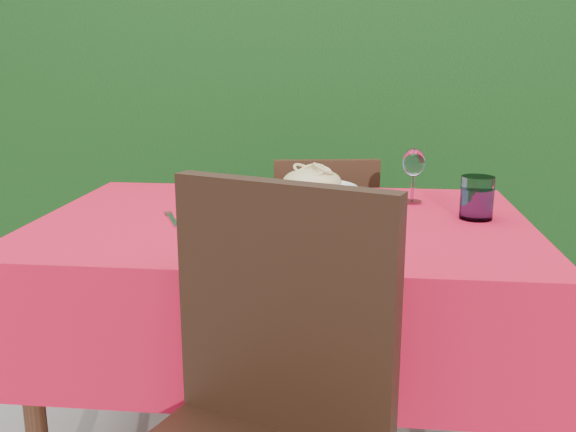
# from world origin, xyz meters

# --- Properties ---
(hedge) EXTENTS (3.20, 0.55, 1.78)m
(hedge) POSITION_xyz_m (0.00, 1.55, 0.92)
(hedge) COLOR black
(hedge) RESTS_ON ground
(dining_table) EXTENTS (1.26, 0.86, 0.75)m
(dining_table) POSITION_xyz_m (0.00, 0.00, 0.60)
(dining_table) COLOR #422315
(dining_table) RESTS_ON ground
(chair_near) EXTENTS (0.55, 0.55, 0.95)m
(chair_near) POSITION_xyz_m (0.02, -0.63, 0.54)
(chair_near) COLOR black
(chair_near) RESTS_ON ground
(chair_far) EXTENTS (0.42, 0.42, 0.81)m
(chair_far) POSITION_xyz_m (0.07, 0.67, 0.46)
(chair_far) COLOR black
(chair_far) RESTS_ON ground
(pizza_plate) EXTENTS (0.36, 0.36, 0.06)m
(pizza_plate) POSITION_xyz_m (-0.00, -0.07, 0.78)
(pizza_plate) COLOR silver
(pizza_plate) RESTS_ON dining_table
(pasta_plate) EXTENTS (0.29, 0.29, 0.08)m
(pasta_plate) POSITION_xyz_m (0.06, 0.29, 0.78)
(pasta_plate) COLOR silver
(pasta_plate) RESTS_ON dining_table
(water_glass) EXTENTS (0.08, 0.08, 0.11)m
(water_glass) POSITION_xyz_m (0.50, 0.05, 0.80)
(water_glass) COLOR silver
(water_glass) RESTS_ON dining_table
(wine_glass) EXTENTS (0.06, 0.06, 0.16)m
(wine_glass) POSITION_xyz_m (0.35, 0.22, 0.86)
(wine_glass) COLOR silver
(wine_glass) RESTS_ON dining_table
(fork) EXTENTS (0.10, 0.17, 0.00)m
(fork) POSITION_xyz_m (-0.27, -0.06, 0.75)
(fork) COLOR #AFB0B6
(fork) RESTS_ON dining_table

